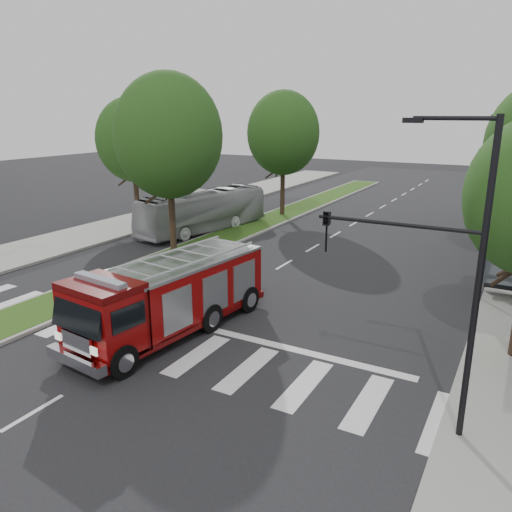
{
  "coord_description": "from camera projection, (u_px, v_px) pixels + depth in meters",
  "views": [
    {
      "loc": [
        11.27,
        -15.58,
        8.02
      ],
      "look_at": [
        0.83,
        3.31,
        1.8
      ],
      "focal_mm": 35.0,
      "sensor_mm": 36.0,
      "label": 1
    }
  ],
  "objects": [
    {
      "name": "median",
      "position": [
        271.0,
        219.0,
        38.46
      ],
      "size": [
        3.0,
        50.0,
        0.15
      ],
      "color": "gray",
      "rests_on": "ground"
    },
    {
      "name": "city_bus",
      "position": [
        203.0,
        211.0,
        34.69
      ],
      "size": [
        4.52,
        10.7,
        2.9
      ],
      "primitive_type": "imported",
      "rotation": [
        0.0,
        0.0,
        -0.21
      ],
      "color": "#ACABB0",
      "rests_on": "ground"
    },
    {
      "name": "tree_median_near",
      "position": [
        168.0,
        136.0,
        26.51
      ],
      "size": [
        5.8,
        5.8,
        10.16
      ],
      "color": "black",
      "rests_on": "ground"
    },
    {
      "name": "ground",
      "position": [
        200.0,
        315.0,
        20.56
      ],
      "size": [
        140.0,
        140.0,
        0.0
      ],
      "primitive_type": "plane",
      "color": "black",
      "rests_on": "ground"
    },
    {
      "name": "tree_median_far",
      "position": [
        283.0,
        133.0,
        38.37
      ],
      "size": [
        5.6,
        5.6,
        9.72
      ],
      "color": "black",
      "rests_on": "ground"
    },
    {
      "name": "sidewalk_left",
      "position": [
        114.0,
        228.0,
        35.69
      ],
      "size": [
        5.0,
        80.0,
        0.15
      ],
      "primitive_type": "cube",
      "color": "gray",
      "rests_on": "ground"
    },
    {
      "name": "tree_left_mid",
      "position": [
        133.0,
        140.0,
        35.45
      ],
      "size": [
        5.2,
        5.2,
        9.16
      ],
      "color": "black",
      "rests_on": "ground"
    },
    {
      "name": "fire_engine",
      "position": [
        171.0,
        296.0,
        18.57
      ],
      "size": [
        3.56,
        8.89,
        3.0
      ],
      "rotation": [
        0.0,
        0.0,
        -0.12
      ],
      "color": "#4E0404",
      "rests_on": "ground"
    },
    {
      "name": "streetlight_right_near",
      "position": [
        441.0,
        259.0,
        11.85
      ],
      "size": [
        4.08,
        0.22,
        8.0
      ],
      "color": "black",
      "rests_on": "ground"
    }
  ]
}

